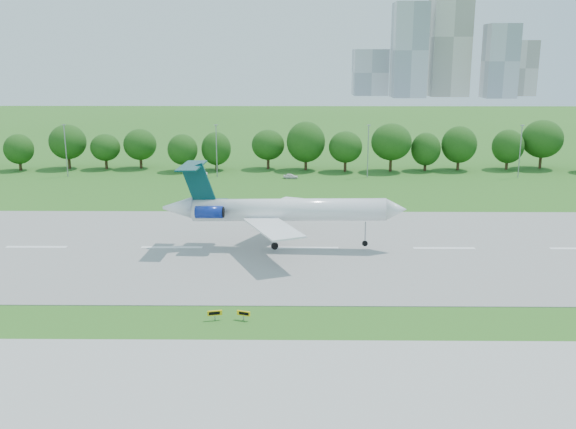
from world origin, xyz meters
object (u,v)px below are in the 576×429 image
object	(u,v)px
taxi_sign_left	(244,313)
service_vehicle_b	(291,176)
service_vehicle_a	(199,173)
airliner	(276,209)

from	to	relation	value
taxi_sign_left	service_vehicle_b	distance (m)	81.72
service_vehicle_a	service_vehicle_b	world-z (taller)	service_vehicle_a
airliner	taxi_sign_left	bearing A→B (deg)	-93.15
taxi_sign_left	service_vehicle_a	world-z (taller)	service_vehicle_a
airliner	service_vehicle_a	bearing A→B (deg)	111.53
airliner	service_vehicle_b	size ratio (longest dim) A/B	10.67
airliner	taxi_sign_left	size ratio (longest dim) A/B	24.09
taxi_sign_left	service_vehicle_a	bearing A→B (deg)	120.16
service_vehicle_b	service_vehicle_a	bearing A→B (deg)	84.58
taxi_sign_left	service_vehicle_b	size ratio (longest dim) A/B	0.44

